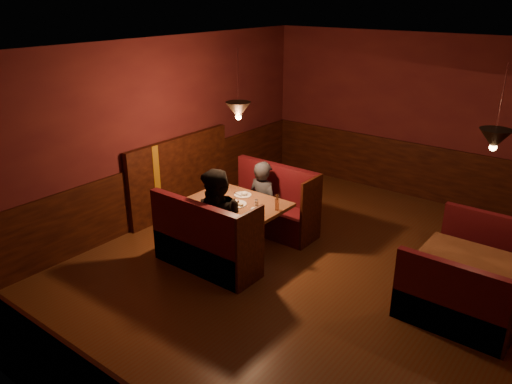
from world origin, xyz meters
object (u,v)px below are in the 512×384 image
Objects in this scene: second_bench_far at (486,260)px; second_bench_near at (452,308)px; second_table at (471,268)px; diner_b at (218,207)px; main_bench_near at (204,248)px; main_bench_far at (273,210)px; diner_a at (263,186)px; main_table at (240,212)px.

second_bench_far is 1.34m from second_bench_near.
second_table is at bearing 92.20° from second_bench_near.
diner_b is (-3.01, -0.48, 0.57)m from second_bench_near.
main_bench_near is 3.69m from second_bench_far.
second_table is at bearing -3.60° from main_bench_far.
diner_b is (0.14, -1.20, 0.10)m from diner_a.
main_bench_far is 1.57m from main_bench_near.
second_bench_far is at bearing -162.71° from diner_a.
main_bench_far is at bearing -115.45° from diner_a.
second_table is 0.66× the size of diner_b.
diner_b reaches higher than diner_a.
main_table reaches higher than second_bench_near.
main_table is 0.82m from main_bench_far.
main_table is 0.63m from diner_b.
main_table is at bearing -157.59° from second_bench_far.
main_bench_near reaches higher than second_bench_near.
second_table is at bearing 24.49° from main_bench_near.
main_bench_near reaches higher than second_table.
diner_b is (0.06, 0.23, 0.52)m from main_bench_near.
main_bench_near is 1.23× the size of second_bench_far.
second_bench_far is at bearing 87.80° from second_table.
second_bench_far is 0.73× the size of diner_b.
main_bench_far is 1.23× the size of second_bench_far.
second_bench_near is at bearing -87.80° from second_table.
diner_a is at bearing 93.48° from main_bench_near.
main_table is 0.67m from diner_a.
diner_b is at bearing 102.87° from diner_a.
main_bench_far reaches higher than second_bench_far.
main_bench_near is (0.00, -1.57, 0.00)m from main_bench_far.
diner_b reaches higher than second_bench_near.
second_bench_near is 3.10m from diner_b.
main_bench_near is 1.02× the size of diner_a.
main_table is 1.23× the size of second_table.
second_table is at bearing -92.20° from second_bench_far.
main_bench_far is at bearing -171.07° from second_bench_far.
diner_a is at bearing 179.10° from second_table.
main_bench_near is 1.50m from diner_a.
main_table is 3.09m from second_bench_near.
main_table is at bearing 89.44° from diner_b.
second_bench_far is at bearing 90.00° from second_bench_near.
second_bench_far is 3.56m from diner_b.
main_table is at bearing -91.08° from main_bench_far.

